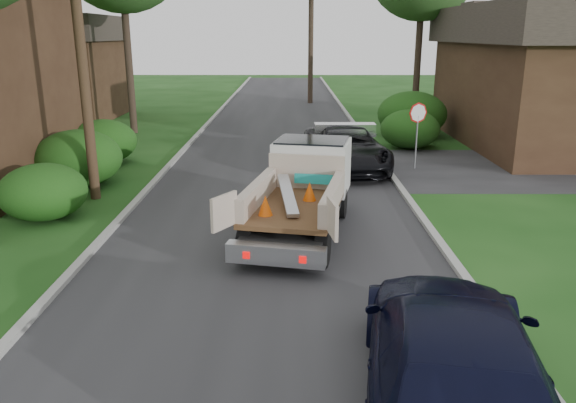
% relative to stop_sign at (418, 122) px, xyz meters
% --- Properties ---
extents(ground, '(120.00, 120.00, 0.00)m').
position_rel_stop_sign_xyz_m(ground, '(-5.20, -9.00, -1.78)').
color(ground, '#174112').
rests_on(ground, ground).
extents(road, '(8.00, 90.00, 0.02)m').
position_rel_stop_sign_xyz_m(road, '(-5.20, 1.00, -1.77)').
color(road, '#28282B').
rests_on(road, ground).
extents(curb_left, '(0.20, 90.00, 0.12)m').
position_rel_stop_sign_xyz_m(curb_left, '(-9.30, 1.00, -1.72)').
color(curb_left, '#9E9E99').
rests_on(curb_left, ground).
extents(curb_right, '(0.20, 90.00, 0.12)m').
position_rel_stop_sign_xyz_m(curb_right, '(-1.10, 1.00, -1.72)').
color(curb_right, '#9E9E99').
rests_on(curb_right, ground).
extents(stop_sign, '(0.71, 0.32, 2.48)m').
position_rel_stop_sign_xyz_m(stop_sign, '(0.00, 0.00, 0.00)').
color(stop_sign, slate).
rests_on(stop_sign, ground).
extents(utility_pole, '(2.42, 1.25, 10.00)m').
position_rel_stop_sign_xyz_m(utility_pole, '(-10.68, -4.02, 3.40)').
color(utility_pole, '#382619').
rests_on(utility_pole, ground).
extents(house_left_far, '(7.56, 7.56, 6.00)m').
position_rel_stop_sign_xyz_m(house_left_far, '(-18.70, 13.00, 1.27)').
color(house_left_far, '#3A2417').
rests_on(house_left_far, ground).
extents(house_right, '(9.72, 12.96, 6.20)m').
position_rel_stop_sign_xyz_m(house_right, '(7.80, 5.00, 1.38)').
color(house_right, '#3A2417').
rests_on(house_right, ground).
extents(hedge_left_a, '(2.34, 2.34, 1.53)m').
position_rel_stop_sign_xyz_m(hedge_left_a, '(-11.40, -6.00, -1.01)').
color(hedge_left_a, '#0F4111').
rests_on(hedge_left_a, ground).
extents(hedge_left_b, '(2.86, 2.86, 1.87)m').
position_rel_stop_sign_xyz_m(hedge_left_b, '(-11.70, -2.50, -0.84)').
color(hedge_left_b, '#0F4111').
rests_on(hedge_left_b, ground).
extents(hedge_left_c, '(2.60, 2.60, 1.70)m').
position_rel_stop_sign_xyz_m(hedge_left_c, '(-12.00, 1.00, -0.93)').
color(hedge_left_c, '#0F4111').
rests_on(hedge_left_c, ground).
extents(hedge_right_a, '(2.60, 2.60, 1.70)m').
position_rel_stop_sign_xyz_m(hedge_right_a, '(0.60, 4.00, -0.93)').
color(hedge_right_a, '#0F4111').
rests_on(hedge_right_a, ground).
extents(hedge_right_b, '(3.38, 3.38, 2.21)m').
position_rel_stop_sign_xyz_m(hedge_right_b, '(1.30, 7.00, -0.67)').
color(hedge_right_b, '#0F4111').
rests_on(hedge_right_b, ground).
extents(flatbed_truck, '(3.37, 5.90, 2.11)m').
position_rel_stop_sign_xyz_m(flatbed_truck, '(-4.30, -6.45, -0.63)').
color(flatbed_truck, black).
rests_on(flatbed_truck, ground).
extents(black_pickup, '(3.11, 5.98, 1.61)m').
position_rel_stop_sign_xyz_m(black_pickup, '(-2.63, 0.03, -0.97)').
color(black_pickup, black).
rests_on(black_pickup, ground).
extents(navy_suv, '(3.25, 6.01, 1.66)m').
position_rel_stop_sign_xyz_m(navy_suv, '(-2.60, -14.24, -0.95)').
color(navy_suv, black).
rests_on(navy_suv, ground).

